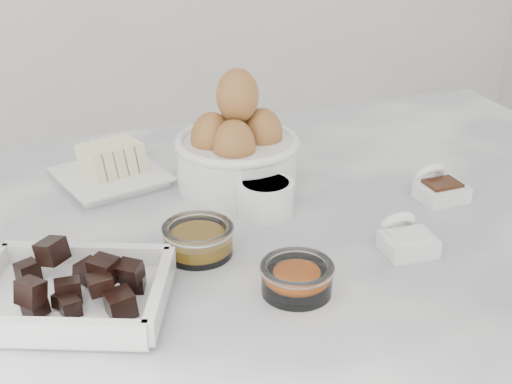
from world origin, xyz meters
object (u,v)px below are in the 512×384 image
zest_bowl (297,277)px  salt_spoon (406,238)px  sugar_ramekin (266,196)px  egg_bowl (237,148)px  chocolate_dish (70,289)px  butter_plate (109,168)px  vanilla_spoon (438,187)px  honey_bowl (198,239)px

zest_bowl → salt_spoon: size_ratio=1.06×
sugar_ramekin → egg_bowl: egg_bowl is taller
chocolate_dish → butter_plate: size_ratio=1.43×
vanilla_spoon → egg_bowl: bearing=151.0°
honey_bowl → egg_bowl: bearing=57.8°
honey_bowl → salt_spoon: 0.24m
egg_bowl → sugar_ramekin: bearing=-86.6°
sugar_ramekin → salt_spoon: 0.19m
sugar_ramekin → honey_bowl: 0.13m
butter_plate → zest_bowl: butter_plate is taller
vanilla_spoon → chocolate_dish: bearing=-169.6°
honey_bowl → zest_bowl: 0.14m
butter_plate → sugar_ramekin: (0.17, -0.17, 0.00)m
chocolate_dish → zest_bowl: size_ratio=3.00×
chocolate_dish → egg_bowl: size_ratio=1.38×
butter_plate → vanilla_spoon: 0.46m
chocolate_dish → sugar_ramekin: 0.29m
honey_bowl → butter_plate: bearing=105.5°
butter_plate → egg_bowl: 0.19m
chocolate_dish → salt_spoon: bearing=-2.2°
chocolate_dish → butter_plate: butter_plate is taller
salt_spoon → zest_bowl: bearing=-166.0°
butter_plate → salt_spoon: size_ratio=2.23×
sugar_ramekin → vanilla_spoon: 0.24m
zest_bowl → vanilla_spoon: bearing=28.3°
sugar_ramekin → zest_bowl: sugar_ramekin is taller
egg_bowl → vanilla_spoon: 0.28m
sugar_ramekin → zest_bowl: 0.19m
butter_plate → vanilla_spoon: bearing=-26.2°
butter_plate → chocolate_dish: bearing=-106.8°
sugar_ramekin → honey_bowl: size_ratio=0.88×
zest_bowl → sugar_ramekin: bearing=79.6°
sugar_ramekin → egg_bowl: size_ratio=0.43×
zest_bowl → salt_spoon: (0.16, 0.04, -0.00)m
zest_bowl → honey_bowl: bearing=123.9°
butter_plate → honey_bowl: 0.24m
egg_bowl → zest_bowl: size_ratio=2.18×
sugar_ramekin → zest_bowl: (-0.03, -0.18, -0.01)m
chocolate_dish → salt_spoon: (0.39, -0.01, -0.01)m
zest_bowl → salt_spoon: salt_spoon is taller
zest_bowl → egg_bowl: bearing=84.4°
butter_plate → egg_bowl: (0.17, -0.07, 0.03)m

